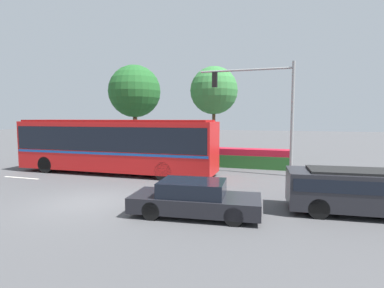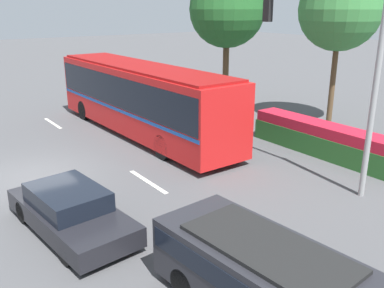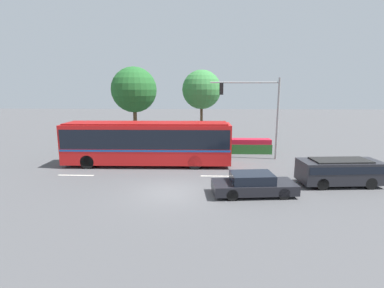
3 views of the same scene
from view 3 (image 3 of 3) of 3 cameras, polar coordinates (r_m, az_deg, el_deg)
ground_plane at (r=16.25m, az=-4.31°, el=-9.45°), size 140.00×140.00×0.00m
city_bus at (r=21.64m, az=-8.87°, el=0.59°), size 12.34×2.71×3.23m
sedan_foreground at (r=15.99m, az=12.02°, el=-7.85°), size 4.57×2.20×1.20m
suv_left_lane at (r=19.19m, az=27.18°, el=-4.62°), size 4.80×2.25×1.56m
traffic_light_pole at (r=23.70m, az=13.44°, el=7.34°), size 5.50×0.24×6.53m
flowering_hedge at (r=26.05m, az=8.21°, el=-0.39°), size 6.68×1.11×1.28m
street_tree_left at (r=28.98m, az=-11.40°, el=10.46°), size 4.40×4.40×7.80m
street_tree_centre at (r=29.68m, az=1.91°, el=10.70°), size 3.94×3.94×7.58m
lane_stripe_near at (r=20.69m, az=-21.99°, el=-5.76°), size 2.40×0.16×0.01m
lane_stripe_mid at (r=19.10m, az=5.34°, el=-6.35°), size 2.40×0.16×0.01m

